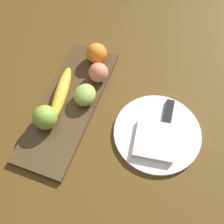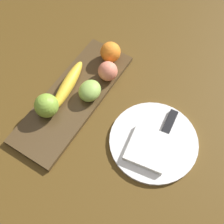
{
  "view_description": "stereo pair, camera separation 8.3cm",
  "coord_description": "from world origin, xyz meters",
  "views": [
    {
      "loc": [
        0.34,
        0.27,
        0.77
      ],
      "look_at": [
        -0.05,
        0.13,
        0.05
      ],
      "focal_mm": 46.48,
      "sensor_mm": 36.0,
      "label": 1
    },
    {
      "loc": [
        0.3,
        0.34,
        0.77
      ],
      "look_at": [
        -0.05,
        0.13,
        0.05
      ],
      "focal_mm": 46.48,
      "sensor_mm": 36.0,
      "label": 2
    }
  ],
  "objects": [
    {
      "name": "knife",
      "position": [
        -0.1,
        0.28,
        0.02
      ],
      "size": [
        0.18,
        0.04,
        0.01
      ],
      "rotation": [
        0.0,
        0.0,
        0.1
      ],
      "color": "silver",
      "rests_on": "dinner_plate"
    },
    {
      "name": "apple",
      "position": [
        0.04,
        -0.05,
        0.05
      ],
      "size": [
        0.07,
        0.07,
        0.07
      ],
      "primitive_type": "sphere",
      "color": "#85B039",
      "rests_on": "fruit_tray"
    },
    {
      "name": "folded_napkin",
      "position": [
        -0.02,
        0.27,
        0.02
      ],
      "size": [
        0.13,
        0.13,
        0.02
      ],
      "primitive_type": "cube",
      "rotation": [
        0.0,
        0.0,
        0.15
      ],
      "color": "white",
      "rests_on": "dinner_plate"
    },
    {
      "name": "grape_bunch",
      "position": [
        -0.08,
        0.03,
        0.04
      ],
      "size": [
        0.08,
        0.07,
        0.05
      ],
      "primitive_type": "ellipsoid",
      "rotation": [
        0.0,
        0.0,
        0.09
      ],
      "color": "#91B94F",
      "rests_on": "fruit_tray"
    },
    {
      "name": "banana",
      "position": [
        -0.06,
        -0.04,
        0.03
      ],
      "size": [
        0.2,
        0.07,
        0.04
      ],
      "primitive_type": "ellipsoid",
      "rotation": [
        0.0,
        0.0,
        0.17
      ],
      "color": "yellow",
      "rests_on": "fruit_tray"
    },
    {
      "name": "orange_near_apple",
      "position": [
        -0.23,
        0.01,
        0.05
      ],
      "size": [
        0.07,
        0.07,
        0.07
      ],
      "primitive_type": "sphere",
      "color": "orange",
      "rests_on": "fruit_tray"
    },
    {
      "name": "ground_plane",
      "position": [
        0.0,
        0.0,
        0.0
      ],
      "size": [
        2.4,
        2.4,
        0.0
      ],
      "primitive_type": "plane",
      "color": "#553B15"
    },
    {
      "name": "fruit_tray",
      "position": [
        -0.05,
        -0.01,
        0.01
      ],
      "size": [
        0.46,
        0.16,
        0.02
      ],
      "primitive_type": "cube",
      "color": "#4C381F",
      "rests_on": "ground_plane"
    },
    {
      "name": "dinner_plate",
      "position": [
        -0.05,
        0.27,
        0.01
      ],
      "size": [
        0.25,
        0.25,
        0.01
      ],
      "primitive_type": "cylinder",
      "color": "white",
      "rests_on": "ground_plane"
    },
    {
      "name": "peach",
      "position": [
        -0.16,
        0.04,
        0.05
      ],
      "size": [
        0.06,
        0.06,
        0.06
      ],
      "primitive_type": "sphere",
      "color": "#E77E62",
      "rests_on": "fruit_tray"
    }
  ]
}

